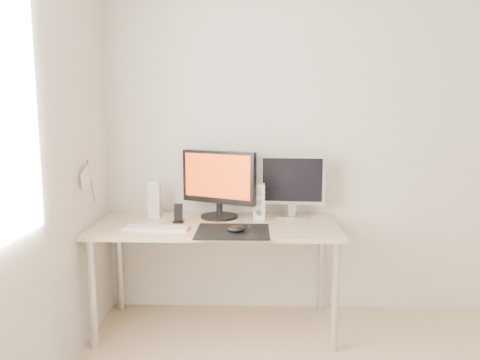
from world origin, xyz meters
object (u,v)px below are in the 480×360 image
object	(u,v)px
desk	(216,235)
second_monitor	(292,183)
phone_dock	(178,217)
speaker_right	(259,202)
speaker_left	(155,200)
main_monitor	(219,182)
mouse	(236,229)
keyboard	(156,228)

from	to	relation	value
desk	second_monitor	distance (m)	0.64
phone_dock	speaker_right	bearing A→B (deg)	12.73
desk	speaker_left	distance (m)	0.51
desk	phone_dock	bearing A→B (deg)	174.56
main_monitor	speaker_left	world-z (taller)	main_monitor
main_monitor	speaker_right	size ratio (longest dim) A/B	2.12
main_monitor	speaker_left	size ratio (longest dim) A/B	2.12
speaker_left	phone_dock	world-z (taller)	speaker_left
second_monitor	speaker_right	distance (m)	0.27
second_monitor	speaker_left	bearing A→B (deg)	-177.70
main_monitor	phone_dock	size ratio (longest dim) A/B	4.01
mouse	phone_dock	size ratio (longest dim) A/B	0.85
desk	main_monitor	bearing A→B (deg)	87.99
second_monitor	keyboard	bearing A→B (deg)	-156.84
speaker_right	phone_dock	distance (m)	0.55
speaker_left	mouse	bearing A→B (deg)	-35.04
second_monitor	main_monitor	bearing A→B (deg)	-175.13
speaker_right	desk	bearing A→B (deg)	-152.95
main_monitor	phone_dock	distance (m)	0.37
keyboard	second_monitor	bearing A→B (deg)	23.16
second_monitor	keyboard	world-z (taller)	second_monitor
mouse	phone_dock	bearing A→B (deg)	146.98
second_monitor	speaker_right	xyz separation A→B (m)	(-0.23, -0.07, -0.12)
second_monitor	keyboard	distance (m)	0.98
mouse	speaker_right	xyz separation A→B (m)	(0.14, 0.37, 0.10)
desk	second_monitor	xyz separation A→B (m)	(0.51, 0.21, 0.32)
keyboard	phone_dock	world-z (taller)	phone_dock
main_monitor	phone_dock	xyz separation A→B (m)	(-0.26, -0.15, -0.21)
mouse	speaker_left	bearing A→B (deg)	144.96
mouse	second_monitor	distance (m)	0.62
speaker_left	speaker_right	bearing A→B (deg)	-2.48
mouse	keyboard	world-z (taller)	mouse
second_monitor	keyboard	xyz separation A→B (m)	(-0.88, -0.37, -0.23)
phone_dock	speaker_left	bearing A→B (deg)	141.08
mouse	keyboard	xyz separation A→B (m)	(-0.50, 0.07, -0.02)
speaker_right	phone_dock	bearing A→B (deg)	-167.27
phone_dock	keyboard	bearing A→B (deg)	-120.83
main_monitor	phone_dock	world-z (taller)	main_monitor
main_monitor	speaker_left	bearing A→B (deg)	179.36
speaker_left	speaker_right	distance (m)	0.72
mouse	speaker_left	distance (m)	0.71
speaker_left	keyboard	bearing A→B (deg)	-76.89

